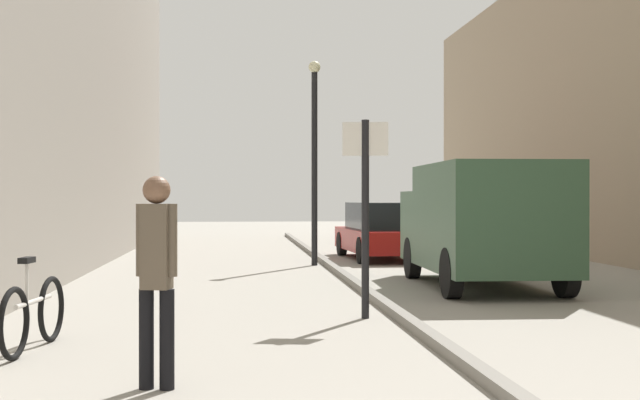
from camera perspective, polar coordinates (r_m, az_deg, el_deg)
ground_plane at (r=14.33m, az=-3.66°, el=-6.17°), size 80.00×80.00×0.00m
kerb_strip at (r=14.47m, az=2.64°, el=-5.87°), size 0.16×40.00×0.12m
pedestrian_main_foreground at (r=7.00m, az=-11.14°, el=-4.48°), size 0.34×0.24×1.76m
delivery_van at (r=14.89m, az=11.04°, el=-1.41°), size 2.17×4.87×2.16m
parked_car at (r=21.41m, az=4.32°, el=-2.15°), size 1.99×4.28×1.45m
street_sign_post at (r=10.88m, az=3.13°, el=-0.03°), size 0.60×0.13×2.60m
lamp_post at (r=19.36m, az=-0.38°, el=3.55°), size 0.28×0.28×4.76m
bicycle_leaning at (r=9.14m, az=-19.05°, el=-7.39°), size 0.28×1.76×0.98m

